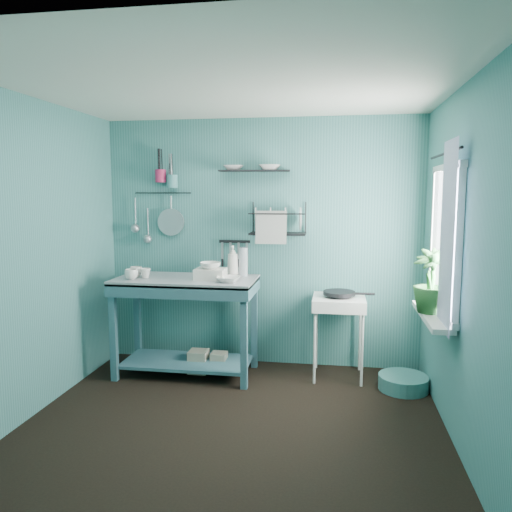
# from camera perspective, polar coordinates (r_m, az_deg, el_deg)

# --- Properties ---
(floor) EXTENTS (3.20, 3.20, 0.00)m
(floor) POSITION_cam_1_polar(r_m,az_deg,el_deg) (3.99, -2.81, -18.93)
(floor) COLOR black
(floor) RESTS_ON ground
(ceiling) EXTENTS (3.20, 3.20, 0.00)m
(ceiling) POSITION_cam_1_polar(r_m,az_deg,el_deg) (3.66, -3.06, 18.90)
(ceiling) COLOR silver
(ceiling) RESTS_ON ground
(wall_back) EXTENTS (3.20, 0.00, 3.20)m
(wall_back) POSITION_cam_1_polar(r_m,az_deg,el_deg) (5.08, 0.61, 1.48)
(wall_back) COLOR #397674
(wall_back) RESTS_ON ground
(wall_front) EXTENTS (3.20, 0.00, 3.20)m
(wall_front) POSITION_cam_1_polar(r_m,az_deg,el_deg) (2.20, -11.20, -6.28)
(wall_front) COLOR #397674
(wall_front) RESTS_ON ground
(wall_left) EXTENTS (0.00, 3.00, 3.00)m
(wall_left) POSITION_cam_1_polar(r_m,az_deg,el_deg) (4.25, -24.53, -0.31)
(wall_left) COLOR #397674
(wall_left) RESTS_ON ground
(wall_right) EXTENTS (0.00, 3.00, 3.00)m
(wall_right) POSITION_cam_1_polar(r_m,az_deg,el_deg) (3.64, 22.54, -1.37)
(wall_right) COLOR #397674
(wall_right) RESTS_ON ground
(work_counter) EXTENTS (1.38, 0.76, 0.95)m
(work_counter) POSITION_cam_1_polar(r_m,az_deg,el_deg) (4.93, -7.94, -7.96)
(work_counter) COLOR #325E6A
(work_counter) RESTS_ON floor
(mug_left) EXTENTS (0.12, 0.12, 0.10)m
(mug_left) POSITION_cam_1_polar(r_m,az_deg,el_deg) (4.83, -14.06, -2.05)
(mug_left) COLOR silver
(mug_left) RESTS_ON work_counter
(mug_mid) EXTENTS (0.14, 0.14, 0.09)m
(mug_mid) POSITION_cam_1_polar(r_m,az_deg,el_deg) (4.89, -12.52, -1.93)
(mug_mid) COLOR silver
(mug_mid) RESTS_ON work_counter
(mug_right) EXTENTS (0.17, 0.17, 0.10)m
(mug_right) POSITION_cam_1_polar(r_m,az_deg,el_deg) (4.99, -13.55, -1.76)
(mug_right) COLOR silver
(mug_right) RESTS_ON work_counter
(wash_tub) EXTENTS (0.28, 0.22, 0.10)m
(wash_tub) POSITION_cam_1_polar(r_m,az_deg,el_deg) (4.73, -5.23, -2.05)
(wash_tub) COLOR silver
(wash_tub) RESTS_ON work_counter
(tub_bowl) EXTENTS (0.20, 0.19, 0.06)m
(tub_bowl) POSITION_cam_1_polar(r_m,az_deg,el_deg) (4.72, -5.24, -1.08)
(tub_bowl) COLOR silver
(tub_bowl) RESTS_ON wash_tub
(soap_bottle) EXTENTS (0.12, 0.12, 0.30)m
(soap_bottle) POSITION_cam_1_polar(r_m,az_deg,el_deg) (4.89, -2.67, -0.54)
(soap_bottle) COLOR silver
(soap_bottle) RESTS_ON work_counter
(water_bottle) EXTENTS (0.09, 0.09, 0.28)m
(water_bottle) POSITION_cam_1_polar(r_m,az_deg,el_deg) (4.89, -1.47, -0.65)
(water_bottle) COLOR #A1AAB4
(water_bottle) RESTS_ON work_counter
(counter_bowl) EXTENTS (0.22, 0.22, 0.05)m
(counter_bowl) POSITION_cam_1_polar(r_m,az_deg,el_deg) (4.56, -3.19, -2.67)
(counter_bowl) COLOR silver
(counter_bowl) RESTS_ON work_counter
(hotplate_stand) EXTENTS (0.56, 0.56, 0.78)m
(hotplate_stand) POSITION_cam_1_polar(r_m,az_deg,el_deg) (4.89, 9.38, -9.13)
(hotplate_stand) COLOR white
(hotplate_stand) RESTS_ON floor
(frying_pan) EXTENTS (0.30, 0.30, 0.03)m
(frying_pan) POSITION_cam_1_polar(r_m,az_deg,el_deg) (4.78, 9.48, -4.19)
(frying_pan) COLOR black
(frying_pan) RESTS_ON hotplate_stand
(knife_strip) EXTENTS (0.32, 0.02, 0.03)m
(knife_strip) POSITION_cam_1_polar(r_m,az_deg,el_deg) (5.10, -2.45, 1.67)
(knife_strip) COLOR black
(knife_strip) RESTS_ON wall_back
(dish_rack) EXTENTS (0.56, 0.26, 0.32)m
(dish_rack) POSITION_cam_1_polar(r_m,az_deg,el_deg) (4.91, 2.51, 4.31)
(dish_rack) COLOR black
(dish_rack) RESTS_ON wall_back
(upper_shelf) EXTENTS (0.71, 0.24, 0.02)m
(upper_shelf) POSITION_cam_1_polar(r_m,az_deg,el_deg) (4.97, -0.17, 9.70)
(upper_shelf) COLOR black
(upper_shelf) RESTS_ON wall_back
(shelf_bowl_left) EXTENTS (0.21, 0.21, 0.05)m
(shelf_bowl_left) POSITION_cam_1_polar(r_m,az_deg,el_deg) (5.01, -2.61, 10.21)
(shelf_bowl_left) COLOR silver
(shelf_bowl_left) RESTS_ON upper_shelf
(shelf_bowl_right) EXTENTS (0.22, 0.22, 0.05)m
(shelf_bowl_right) POSITION_cam_1_polar(r_m,az_deg,el_deg) (4.96, 1.58, 11.00)
(shelf_bowl_right) COLOR silver
(shelf_bowl_right) RESTS_ON upper_shelf
(utensil_cup_magenta) EXTENTS (0.11, 0.11, 0.13)m
(utensil_cup_magenta) POSITION_cam_1_polar(r_m,az_deg,el_deg) (5.24, -10.85, 8.98)
(utensil_cup_magenta) COLOR #B7214E
(utensil_cup_magenta) RESTS_ON wall_back
(utensil_cup_teal) EXTENTS (0.11, 0.11, 0.13)m
(utensil_cup_teal) POSITION_cam_1_polar(r_m,az_deg,el_deg) (5.20, -9.54, 8.42)
(utensil_cup_teal) COLOR teal
(utensil_cup_teal) RESTS_ON wall_back
(colander) EXTENTS (0.28, 0.03, 0.28)m
(colander) POSITION_cam_1_polar(r_m,az_deg,el_deg) (5.24, -9.69, 3.84)
(colander) COLOR #ACAFB4
(colander) RESTS_ON wall_back
(ladle_outer) EXTENTS (0.01, 0.01, 0.30)m
(ladle_outer) POSITION_cam_1_polar(r_m,az_deg,el_deg) (5.39, -13.63, 4.91)
(ladle_outer) COLOR #ACAFB4
(ladle_outer) RESTS_ON wall_back
(ladle_inner) EXTENTS (0.01, 0.01, 0.30)m
(ladle_inner) POSITION_cam_1_polar(r_m,az_deg,el_deg) (5.34, -12.26, 3.74)
(ladle_inner) COLOR #ACAFB4
(ladle_inner) RESTS_ON wall_back
(hook_rail) EXTENTS (0.60, 0.01, 0.01)m
(hook_rail) POSITION_cam_1_polar(r_m,az_deg,el_deg) (5.28, -10.59, 7.10)
(hook_rail) COLOR black
(hook_rail) RESTS_ON wall_back
(window_glass) EXTENTS (0.00, 1.10, 1.10)m
(window_glass) POSITION_cam_1_polar(r_m,az_deg,el_deg) (4.05, 20.98, 1.67)
(window_glass) COLOR white
(window_glass) RESTS_ON wall_right
(windowsill) EXTENTS (0.16, 0.95, 0.04)m
(windowsill) POSITION_cam_1_polar(r_m,az_deg,el_deg) (4.13, 19.45, -6.47)
(windowsill) COLOR white
(windowsill) RESTS_ON wall_right
(curtain) EXTENTS (0.00, 1.35, 1.35)m
(curtain) POSITION_cam_1_polar(r_m,az_deg,el_deg) (3.74, 20.97, 2.02)
(curtain) COLOR white
(curtain) RESTS_ON wall_right
(curtain_rod) EXTENTS (0.02, 1.05, 0.02)m
(curtain_rod) POSITION_cam_1_polar(r_m,az_deg,el_deg) (4.04, 20.77, 10.90)
(curtain_rod) COLOR black
(curtain_rod) RESTS_ON wall_right
(potted_plant) EXTENTS (0.35, 0.35, 0.50)m
(potted_plant) POSITION_cam_1_polar(r_m,az_deg,el_deg) (4.11, 19.39, -2.70)
(potted_plant) COLOR #265F2A
(potted_plant) RESTS_ON windowsill
(storage_tin_large) EXTENTS (0.18, 0.18, 0.22)m
(storage_tin_large) POSITION_cam_1_polar(r_m,az_deg,el_deg) (5.05, -6.59, -11.88)
(storage_tin_large) COLOR gray
(storage_tin_large) RESTS_ON floor
(storage_tin_small) EXTENTS (0.15, 0.15, 0.20)m
(storage_tin_small) POSITION_cam_1_polar(r_m,az_deg,el_deg) (5.03, -4.25, -12.04)
(storage_tin_small) COLOR gray
(storage_tin_small) RESTS_ON floor
(floor_basin) EXTENTS (0.44, 0.44, 0.13)m
(floor_basin) POSITION_cam_1_polar(r_m,az_deg,el_deg) (4.81, 16.48, -13.70)
(floor_basin) COLOR teal
(floor_basin) RESTS_ON floor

